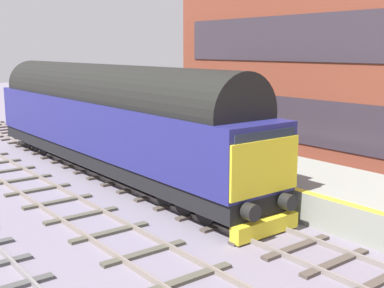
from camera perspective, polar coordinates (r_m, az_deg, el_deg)
name	(u,v)px	position (r m, az deg, el deg)	size (l,w,h in m)	color
ground_plane	(220,218)	(15.97, 3.28, -8.51)	(140.00, 140.00, 0.00)	slate
track_main	(220,217)	(15.96, 3.28, -8.32)	(2.50, 60.00, 0.15)	slate
track_adjacent_west	(127,242)	(14.07, -7.54, -11.08)	(2.50, 60.00, 0.15)	slate
station_platform	(296,184)	(18.30, 11.85, -4.56)	(4.00, 44.00, 1.01)	gray
diesel_locomotive	(107,116)	(21.36, -9.78, 3.15)	(2.74, 18.95, 4.68)	black
waiting_passenger	(215,126)	(21.79, 2.63, 2.13)	(0.42, 0.50, 1.64)	#302C2F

